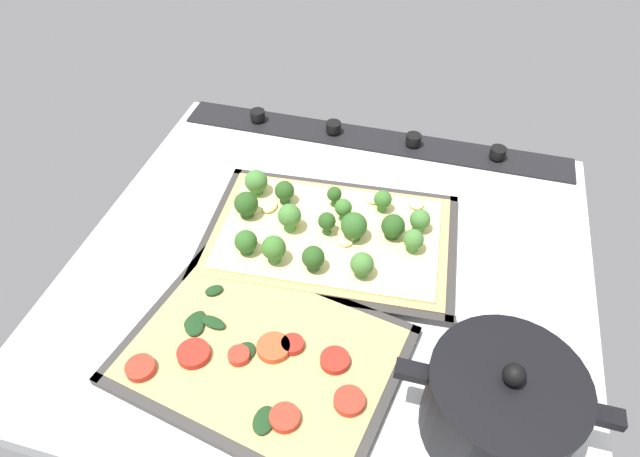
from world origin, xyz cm
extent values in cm
cube|color=silver|center=(0.00, 0.00, -1.50)|extent=(74.96, 70.68, 3.00)
cube|color=black|center=(0.00, -31.84, 0.40)|extent=(71.96, 7.00, 0.80)
cylinder|color=black|center=(-22.49, -31.84, 1.70)|extent=(2.80, 2.80, 1.80)
cylinder|color=black|center=(-7.50, -31.84, 1.70)|extent=(2.80, 2.80, 1.80)
cylinder|color=black|center=(7.50, -31.84, 1.70)|extent=(2.80, 2.80, 1.80)
cylinder|color=black|center=(22.49, -31.84, 1.70)|extent=(2.80, 2.80, 1.80)
cube|color=#33302D|center=(1.17, -4.65, 0.25)|extent=(39.43, 27.89, 0.50)
cube|color=#33302D|center=(2.01, -16.67, 0.65)|extent=(37.74, 3.84, 1.30)
cube|color=#33302D|center=(0.32, 7.38, 0.65)|extent=(37.74, 3.84, 1.30)
cube|color=#33302D|center=(-17.06, -5.93, 0.65)|extent=(2.97, 25.33, 1.30)
cube|color=#33302D|center=(19.40, -3.36, 0.65)|extent=(2.97, 25.33, 1.30)
cube|color=tan|center=(1.17, -4.65, 1.00)|extent=(36.87, 25.33, 1.00)
cube|color=#EFDB8C|center=(1.17, -4.65, 1.70)|extent=(33.89, 22.85, 0.40)
cone|color=#68AD54|center=(7.25, -3.93, 2.59)|extent=(1.95, 1.95, 1.38)
sphere|color=#427533|center=(7.25, -3.93, 4.61)|extent=(3.54, 3.54, 3.54)
cone|color=#5B9F46|center=(-5.43, -11.65, 2.48)|extent=(1.55, 1.55, 1.16)
sphere|color=#386B28|center=(-5.43, -11.65, 4.11)|extent=(2.81, 2.81, 2.81)
cone|color=#4D8B3F|center=(-2.44, -4.53, 2.45)|extent=(2.16, 2.16, 1.09)
sphere|color=#2D5B23|center=(-2.44, -4.53, 4.47)|extent=(3.94, 3.94, 3.94)
cone|color=#427635|center=(1.70, 2.84, 2.44)|extent=(1.79, 1.79, 1.08)
sphere|color=#264C1C|center=(1.70, 2.84, 4.20)|extent=(3.25, 3.25, 3.25)
cone|color=#68AD54|center=(-5.11, 2.19, 2.38)|extent=(1.83, 1.83, 0.95)
sphere|color=#427533|center=(-5.11, 2.19, 4.10)|extent=(3.32, 3.32, 3.32)
cone|color=#427635|center=(14.53, -5.01, 2.41)|extent=(2.04, 2.04, 1.02)
sphere|color=#264C1C|center=(14.53, -5.01, 4.32)|extent=(3.72, 3.72, 3.72)
cone|color=#427635|center=(9.83, -9.52, 2.46)|extent=(1.71, 1.71, 1.12)
sphere|color=#264C1C|center=(9.83, -9.52, 4.19)|extent=(3.12, 3.12, 3.12)
cone|color=#5B9F46|center=(7.47, 2.84, 2.54)|extent=(1.94, 1.94, 1.29)
sphere|color=#386B28|center=(7.47, 2.84, 4.51)|extent=(3.52, 3.52, 3.52)
cone|color=#4D8B3F|center=(11.90, 2.22, 2.31)|extent=(1.84, 1.84, 0.83)
sphere|color=#2D5B23|center=(11.90, 2.22, 3.98)|extent=(3.35, 3.35, 3.35)
cone|color=#427635|center=(2.11, -10.86, 2.58)|extent=(1.28, 1.28, 1.35)
sphere|color=#264C1C|center=(2.11, -10.86, 4.13)|extent=(2.34, 2.34, 2.34)
cone|color=#427635|center=(1.67, -4.61, 2.57)|extent=(1.46, 1.46, 1.34)
sphere|color=#264C1C|center=(1.67, -4.61, 4.24)|extent=(2.66, 2.66, 2.66)
cone|color=#68AD54|center=(-11.27, -4.33, 2.46)|extent=(1.64, 1.64, 1.12)
sphere|color=#427533|center=(-11.27, -4.33, 4.14)|extent=(2.99, 2.99, 2.99)
cone|color=#5B9F46|center=(-0.41, -8.07, 2.58)|extent=(1.48, 1.48, 1.36)
sphere|color=#386B28|center=(-0.41, -8.07, 4.27)|extent=(2.68, 2.68, 2.68)
cone|color=#68AD54|center=(-11.61, -8.86, 2.35)|extent=(1.71, 1.71, 0.90)
sphere|color=#427533|center=(-11.61, -8.86, 3.97)|extent=(3.11, 3.11, 3.11)
cone|color=#68AD54|center=(14.89, -10.47, 2.37)|extent=(2.04, 2.04, 0.94)
sphere|color=#427533|center=(14.89, -10.47, 4.23)|extent=(3.71, 3.71, 3.71)
cone|color=#427635|center=(-7.96, -6.37, 2.30)|extent=(1.95, 1.95, 0.81)
sphere|color=#264C1C|center=(-7.96, -6.37, 4.03)|extent=(3.54, 3.54, 3.54)
ellipsoid|color=#EFDB8C|center=(-3.84, -13.43, 2.28)|extent=(3.17, 3.08, 0.89)
ellipsoid|color=#EFDB8C|center=(-1.48, -4.55, 2.35)|extent=(3.99, 3.90, 1.06)
ellipsoid|color=#EFDB8C|center=(7.13, -5.29, 2.27)|extent=(2.63, 2.87, 0.87)
ellipsoid|color=#EFDB8C|center=(-1.53, -3.25, 2.26)|extent=(3.15, 3.21, 0.85)
ellipsoid|color=#EFDB8C|center=(11.63, -7.28, 2.34)|extent=(2.81, 3.37, 1.02)
ellipsoid|color=#EFDB8C|center=(-10.46, -14.10, 2.30)|extent=(2.80, 2.86, 0.92)
cube|color=#33302D|center=(4.33, 17.50, 0.25)|extent=(37.88, 30.78, 0.50)
cube|color=#33302D|center=(2.11, 5.88, 0.65)|extent=(33.43, 7.54, 1.30)
cube|color=#33302D|center=(6.56, 29.12, 0.65)|extent=(33.43, 7.54, 1.30)
cube|color=#33302D|center=(-11.68, 20.57, 0.65)|extent=(5.86, 24.65, 1.30)
cube|color=#33302D|center=(20.35, 14.43, 0.65)|extent=(5.86, 24.65, 1.30)
cube|color=tan|center=(4.33, 17.50, 0.95)|extent=(35.07, 27.97, 0.90)
cylinder|color=#B22319|center=(0.80, 15.75, 1.90)|extent=(2.89, 2.89, 1.00)
cylinder|color=red|center=(17.68, 23.80, 1.90)|extent=(3.61, 3.61, 1.00)
cylinder|color=red|center=(-7.83, 21.38, 1.90)|extent=(3.71, 3.71, 1.00)
cylinder|color=red|center=(-1.21, 25.30, 1.90)|extent=(3.52, 3.52, 1.00)
cylinder|color=#B22319|center=(12.27, 20.25, 1.90)|extent=(4.12, 4.12, 1.00)
cylinder|color=red|center=(6.74, 19.04, 1.90)|extent=(2.73, 2.73, 1.00)
cylinder|color=#D14723|center=(2.97, 16.81, 1.90)|extent=(4.23, 4.23, 1.00)
cylinder|color=#B22319|center=(-4.90, 16.58, 1.90)|extent=(3.68, 3.68, 1.00)
ellipsoid|color=#193819|center=(14.35, 15.42, 1.80)|extent=(3.07, 3.79, 0.60)
ellipsoid|color=#193819|center=(0.99, 26.15, 1.80)|extent=(2.47, 3.62, 0.60)
ellipsoid|color=#193819|center=(6.51, 18.58, 1.80)|extent=(4.04, 4.57, 0.60)
ellipsoid|color=#193819|center=(11.84, 15.15, 1.80)|extent=(3.93, 2.36, 0.60)
ellipsoid|color=#193819|center=(13.96, 16.34, 1.80)|extent=(3.52, 3.88, 0.60)
ellipsoid|color=#193819|center=(13.80, 10.18, 1.80)|extent=(3.01, 2.90, 0.60)
cylinder|color=black|center=(-24.09, 19.30, 4.80)|extent=(16.45, 16.45, 9.59)
cylinder|color=black|center=(-24.09, 19.30, 9.99)|extent=(16.78, 16.78, 0.80)
sphere|color=black|center=(-24.09, 19.30, 11.59)|extent=(2.40, 2.40, 2.40)
cube|color=black|center=(-34.12, 19.30, 7.87)|extent=(3.60, 2.00, 1.20)
cube|color=black|center=(-14.07, 19.30, 7.87)|extent=(3.60, 2.00, 1.20)
camera|label=1|loc=(-12.80, 52.76, 61.91)|focal=31.35mm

